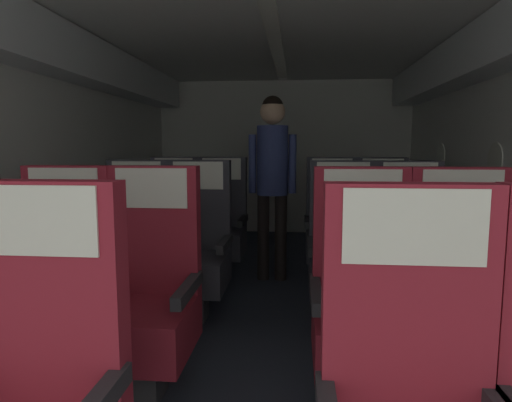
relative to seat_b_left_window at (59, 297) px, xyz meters
name	(u,v)px	position (x,y,z in m)	size (l,w,h in m)	color
ground	(266,323)	(0.98, 0.94, -0.49)	(3.79, 7.03, 0.02)	#2D3342
fuselage_shell	(270,97)	(0.98, 1.22, 1.10)	(3.67, 6.68, 2.20)	silver
seat_b_left_window	(59,297)	(0.00, 0.00, 0.00)	(0.49, 0.51, 1.13)	#38383D
seat_b_left_aisle	(148,299)	(0.46, 0.01, 0.00)	(0.49, 0.51, 1.13)	#38383D
seat_b_right_aisle	(463,310)	(1.95, 0.01, 0.00)	(0.49, 0.51, 1.13)	#38383D
seat_b_right_window	(362,307)	(1.49, 0.00, 0.00)	(0.49, 0.51, 1.13)	#38383D
seat_c_left_window	(134,250)	(0.01, 1.00, 0.00)	(0.49, 0.51, 1.13)	#38383D
seat_c_left_aisle	(196,252)	(0.47, 1.00, 0.00)	(0.49, 0.51, 1.13)	#38383D
seat_c_right_aisle	(410,257)	(1.96, 0.99, 0.00)	(0.49, 0.51, 1.13)	#38383D
seat_c_right_window	(343,255)	(1.50, 1.00, 0.00)	(0.49, 0.51, 1.13)	#38383D
seat_d_left_window	(172,226)	(0.01, 1.97, 0.00)	(0.49, 0.51, 1.13)	#38383D
seat_d_left_aisle	(220,227)	(0.47, 1.96, 0.00)	(0.49, 0.51, 1.13)	#38383D
seat_d_right_aisle	(383,230)	(1.95, 1.96, 0.00)	(0.49, 0.51, 1.13)	#38383D
seat_d_right_window	(331,230)	(1.50, 1.95, 0.00)	(0.49, 0.51, 1.13)	#38383D
flight_attendant	(272,167)	(0.96, 1.94, 0.56)	(0.43, 0.28, 1.67)	black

